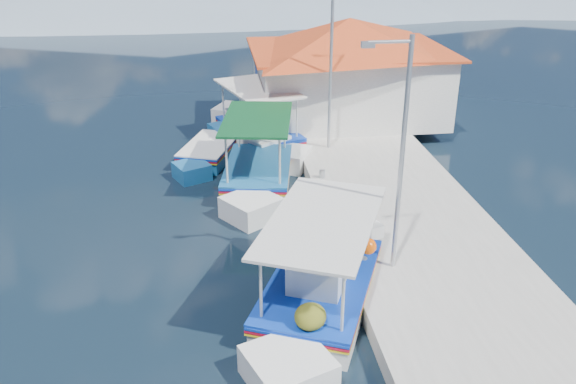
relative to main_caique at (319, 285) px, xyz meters
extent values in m
plane|color=black|center=(-2.50, -1.32, -0.52)|extent=(160.00, 160.00, 0.00)
cube|color=#ACA8A1|center=(3.40, 4.68, -0.27)|extent=(5.00, 44.00, 0.50)
cylinder|color=#A5A8AD|center=(1.30, 0.68, 0.13)|extent=(0.20, 0.20, 0.30)
cylinder|color=#A5A8AD|center=(1.30, 6.68, 0.13)|extent=(0.20, 0.20, 0.30)
cylinder|color=#A5A8AD|center=(1.30, 12.68, 0.13)|extent=(0.20, 0.20, 0.30)
cube|color=silver|center=(0.03, -0.08, -0.29)|extent=(3.88, 5.02, 0.98)
cube|color=silver|center=(-1.16, 2.65, -0.16)|extent=(2.12, 2.12, 1.09)
cube|color=silver|center=(1.19, -2.71, -0.29)|extent=(2.06, 2.06, 0.93)
cube|color=#0C34A6|center=(0.03, -0.08, 0.17)|extent=(4.00, 5.17, 0.06)
cube|color=#B30F26|center=(0.03, -0.08, 0.08)|extent=(4.00, 5.17, 0.05)
cube|color=yellow|center=(0.03, -0.08, 0.01)|extent=(4.00, 5.17, 0.04)
cube|color=#0C34A6|center=(0.03, -0.08, 0.24)|extent=(4.00, 5.14, 0.05)
cube|color=brown|center=(0.03, -0.08, 0.21)|extent=(3.68, 4.87, 0.05)
cube|color=silver|center=(0.16, -0.36, 0.78)|extent=(1.68, 1.73, 1.14)
cube|color=silver|center=(0.16, -0.36, 1.37)|extent=(1.83, 1.87, 0.06)
cylinder|color=beige|center=(-1.56, 1.29, 1.03)|extent=(0.07, 0.07, 1.65)
cylinder|color=beige|center=(0.11, 2.02, 1.03)|extent=(0.07, 0.07, 1.65)
cylinder|color=beige|center=(-0.05, -2.17, 1.03)|extent=(0.07, 0.07, 1.65)
cylinder|color=beige|center=(1.62, -1.44, 1.03)|extent=(0.07, 0.07, 1.65)
cube|color=silver|center=(0.03, -0.08, 1.86)|extent=(3.99, 5.07, 0.07)
ellipsoid|color=#484B14|center=(-0.93, 1.08, 0.50)|extent=(0.79, 0.86, 0.59)
ellipsoid|color=#484B14|center=(-0.47, 1.85, 0.46)|extent=(0.66, 0.73, 0.50)
ellipsoid|color=#484B14|center=(0.97, -1.70, 0.47)|extent=(0.70, 0.77, 0.53)
sphere|color=#F55607|center=(0.73, 0.91, 0.98)|extent=(0.41, 0.41, 0.41)
cube|color=silver|center=(-0.89, 7.47, -0.28)|extent=(2.83, 4.37, 1.04)
cube|color=silver|center=(-1.35, 10.16, -0.14)|extent=(2.19, 2.19, 1.15)
cube|color=silver|center=(-0.45, 4.86, -0.28)|extent=(2.13, 2.13, 0.98)
cube|color=#0C34A6|center=(-0.89, 7.47, 0.20)|extent=(2.92, 4.50, 0.07)
cube|color=#B30F26|center=(-0.89, 7.47, 0.12)|extent=(2.92, 4.50, 0.05)
cube|color=yellow|center=(-0.89, 7.47, 0.04)|extent=(2.92, 4.50, 0.04)
cube|color=#185991|center=(-0.89, 7.47, 0.28)|extent=(2.93, 4.46, 0.05)
cube|color=brown|center=(-0.89, 7.47, 0.25)|extent=(2.65, 4.26, 0.05)
cylinder|color=beige|center=(-2.04, 9.00, 1.12)|extent=(0.08, 0.08, 1.75)
cylinder|color=beige|center=(-0.32, 9.30, 1.12)|extent=(0.08, 0.08, 1.75)
cylinder|color=beige|center=(-1.47, 5.64, 1.12)|extent=(0.08, 0.08, 1.75)
cylinder|color=beige|center=(0.25, 5.93, 1.12)|extent=(0.08, 0.08, 1.75)
cube|color=#0D421F|center=(-0.89, 7.47, 2.00)|extent=(2.94, 4.39, 0.08)
cube|color=#185991|center=(-2.61, 10.23, -0.32)|extent=(2.60, 3.48, 0.86)
cube|color=#185991|center=(-3.32, 12.19, -0.21)|extent=(1.57, 1.57, 0.96)
cube|color=#185991|center=(-1.93, 8.34, -0.32)|extent=(1.53, 1.53, 0.82)
cube|color=#0C34A6|center=(-2.61, 10.23, 0.09)|extent=(2.68, 3.58, 0.05)
cube|color=#B30F26|center=(-2.61, 10.23, 0.01)|extent=(2.68, 3.58, 0.05)
cube|color=yellow|center=(-2.61, 10.23, -0.05)|extent=(2.68, 3.58, 0.04)
cube|color=silver|center=(-2.61, 10.23, 0.15)|extent=(2.68, 3.56, 0.05)
cube|color=brown|center=(-2.61, 10.23, 0.12)|extent=(2.45, 3.37, 0.05)
cube|color=silver|center=(-0.52, 11.69, -0.28)|extent=(3.48, 4.79, 1.02)
cube|color=silver|center=(0.38, 14.42, -0.15)|extent=(2.17, 2.17, 1.12)
cube|color=silver|center=(-1.39, 9.05, -0.28)|extent=(2.11, 2.11, 0.96)
cube|color=#0C34A6|center=(-0.52, 11.69, 0.19)|extent=(3.59, 4.94, 0.06)
cube|color=#B30F26|center=(-0.52, 11.69, 0.10)|extent=(3.59, 4.94, 0.05)
cube|color=yellow|center=(-0.52, 11.69, 0.03)|extent=(3.59, 4.94, 0.04)
cube|color=#0C34A6|center=(-0.52, 11.69, 0.26)|extent=(3.60, 4.90, 0.05)
cube|color=brown|center=(-0.52, 11.69, 0.23)|extent=(3.29, 4.66, 0.05)
cube|color=silver|center=(-0.62, 11.39, 0.82)|extent=(1.61, 1.71, 1.18)
cube|color=silver|center=(-0.62, 11.39, 1.43)|extent=(1.75, 1.84, 0.06)
cylinder|color=beige|center=(-0.80, 13.69, 1.09)|extent=(0.07, 0.07, 1.71)
cylinder|color=beige|center=(0.90, 13.13, 1.09)|extent=(0.07, 0.07, 1.71)
cylinder|color=beige|center=(-1.94, 10.26, 1.09)|extent=(0.07, 0.07, 1.71)
cylinder|color=beige|center=(-0.23, 9.69, 1.09)|extent=(0.07, 0.07, 1.71)
cube|color=silver|center=(-0.52, 11.69, 1.94)|extent=(3.59, 4.83, 0.07)
cube|color=white|center=(3.70, 13.68, 1.48)|extent=(8.00, 6.00, 3.00)
cube|color=#C9431C|center=(3.70, 13.68, 3.03)|extent=(8.64, 6.48, 0.10)
pyramid|color=#C9431C|center=(3.70, 13.68, 3.68)|extent=(10.49, 10.49, 1.40)
cube|color=brown|center=(-0.28, 12.68, 0.98)|extent=(0.06, 1.00, 2.00)
cube|color=#0C34A6|center=(-0.28, 15.18, 1.58)|extent=(0.06, 1.20, 0.90)
cylinder|color=#A5A8AD|center=(2.10, 0.68, 2.98)|extent=(0.12, 0.12, 6.00)
cylinder|color=#A5A8AD|center=(1.60, 0.68, 5.83)|extent=(1.00, 0.08, 0.08)
cube|color=#A5A8AD|center=(1.10, 0.68, 5.78)|extent=(0.30, 0.14, 0.14)
cylinder|color=#A5A8AD|center=(2.10, 9.68, 2.98)|extent=(0.12, 0.12, 6.00)
camera|label=1|loc=(-2.37, -12.34, 8.36)|focal=37.27mm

